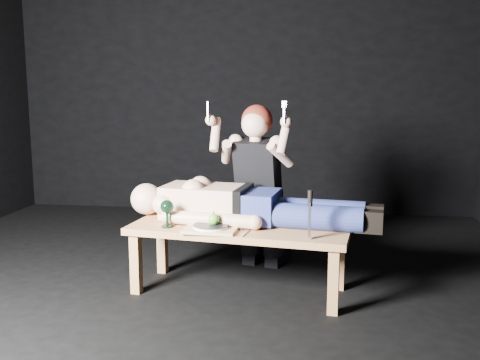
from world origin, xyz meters
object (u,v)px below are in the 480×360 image
at_px(kneeling_woman, 261,185).
at_px(goblet, 167,214).
at_px(serving_tray, 211,229).
at_px(lying_man, 251,201).
at_px(table, 239,259).
at_px(carving_knife, 310,215).

bearing_deg(kneeling_woman, goblet, -117.15).
xyz_separation_m(serving_tray, goblet, (-0.30, 0.05, 0.08)).
bearing_deg(lying_man, table, -109.63).
relative_size(goblet, carving_knife, 0.61).
distance_m(table, kneeling_woman, 0.68).
height_order(lying_man, kneeling_woman, kneeling_woman).
relative_size(lying_man, serving_tray, 4.72).
bearing_deg(lying_man, carving_knife, -36.08).
xyz_separation_m(lying_man, goblet, (-0.53, -0.22, -0.05)).
relative_size(kneeling_woman, goblet, 6.98).
relative_size(lying_man, carving_knife, 5.27).
distance_m(serving_tray, goblet, 0.31).
height_order(table, lying_man, lying_man).
bearing_deg(kneeling_woman, table, -85.62).
bearing_deg(goblet, lying_man, 22.55).
bearing_deg(carving_knife, table, 158.91).
relative_size(table, goblet, 7.90).
bearing_deg(carving_knife, serving_tray, 177.61).
bearing_deg(kneeling_woman, serving_tray, -96.33).
bearing_deg(carving_knife, goblet, 177.73).
bearing_deg(goblet, serving_tray, -9.77).
relative_size(table, kneeling_woman, 1.13).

